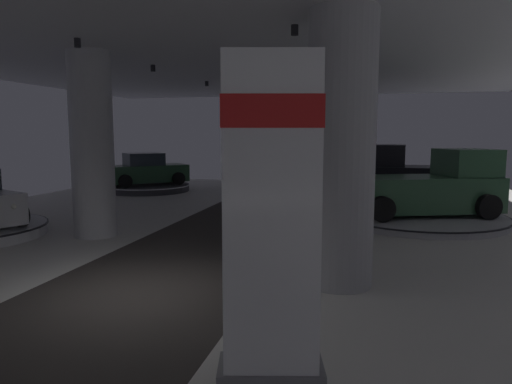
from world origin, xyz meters
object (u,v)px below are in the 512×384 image
brand_sign_pylon (271,223)px  pickup_truck_far_right (429,188)px  column_left (92,145)px  display_car_deep_left (146,171)px  display_platform_deep_right (423,200)px  pickup_truck_deep_right (417,176)px  display_platform_deep_left (147,187)px  column_right (341,151)px  display_platform_far_right (419,218)px  visitor_walking_near (230,209)px

brand_sign_pylon → pickup_truck_far_right: 12.51m
column_left → display_car_deep_left: size_ratio=1.29×
display_platform_deep_right → column_left: bearing=-138.1°
column_left → pickup_truck_deep_right: (10.15, 9.40, -1.52)m
display_platform_deep_left → display_car_deep_left: display_car_deep_left is taller
column_left → display_car_deep_left: bearing=108.9°
display_car_deep_left → column_left: bearing=-71.1°
display_car_deep_left → display_platform_deep_right: bearing=-4.7°
column_left → pickup_truck_far_right: column_left is taller
display_platform_deep_left → pickup_truck_deep_right: (13.73, -1.17, 1.04)m
display_platform_deep_left → display_platform_deep_right: bearing=-4.8°
brand_sign_pylon → pickup_truck_deep_right: bearing=79.2°
column_right → display_platform_deep_left: size_ratio=1.20×
column_right → display_platform_far_right: 8.40m
display_platform_deep_right → display_platform_far_right: 4.71m
column_left → display_car_deep_left: 11.27m
display_platform_deep_left → visitor_walking_near: size_ratio=2.89×
display_car_deep_left → display_platform_far_right: 14.67m
display_platform_deep_left → visitor_walking_near: bearing=-52.7°
pickup_truck_deep_right → pickup_truck_far_right: 4.57m
brand_sign_pylon → display_platform_deep_right: (3.49, 16.63, -1.91)m
column_right → visitor_walking_near: 5.09m
column_right → display_platform_far_right: (2.32, 7.64, -2.61)m
pickup_truck_deep_right → display_platform_far_right: bearing=-93.9°
visitor_walking_near → pickup_truck_deep_right: bearing=56.3°
pickup_truck_deep_right → visitor_walking_near: bearing=-123.7°
pickup_truck_deep_right → display_platform_deep_left: bearing=175.1°
column_right → display_car_deep_left: bearing=129.5°
column_right → display_platform_deep_right: column_right is taller
column_right → brand_sign_pylon: 4.41m
display_platform_far_right → column_left: bearing=-154.4°
display_platform_deep_left → display_platform_deep_right: display_platform_deep_left is taller
column_left → visitor_walking_near: size_ratio=3.46×
display_platform_deep_right → visitor_walking_near: visitor_walking_near is taller
display_platform_deep_left → display_platform_far_right: size_ratio=0.77×
display_car_deep_left → column_right: bearing=-50.5°
column_right → display_platform_deep_left: column_right is taller
brand_sign_pylon → pickup_truck_deep_right: 16.97m
column_left → display_platform_far_right: bearing=25.6°
column_left → display_platform_deep_left: bearing=108.7°
pickup_truck_far_right → visitor_walking_near: (-5.97, -4.40, -0.28)m
brand_sign_pylon → column_left: bearing=133.9°
display_platform_deep_left → visitor_walking_near: (7.73, -10.14, 0.71)m
column_right → visitor_walking_near: column_right is taller
display_platform_deep_right → column_right: bearing=-103.5°
column_left → pickup_truck_far_right: bearing=25.5°
column_right → pickup_truck_deep_right: size_ratio=1.02×
column_left → visitor_walking_near: bearing=5.9°
column_right → pickup_truck_far_right: bearing=71.3°
column_right → display_platform_deep_left: (-11.09, 13.50, -2.56)m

